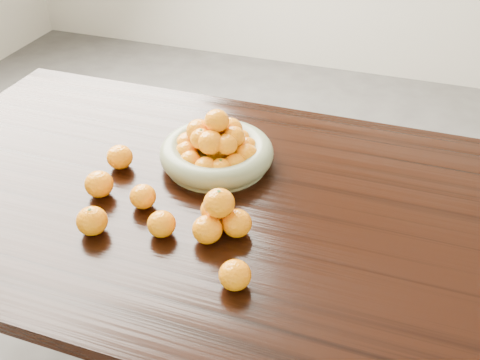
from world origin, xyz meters
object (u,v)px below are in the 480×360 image
(dining_table, at_px, (259,232))
(loose_orange_0, at_px, (92,221))
(fruit_bowl, at_px, (216,149))
(orange_pyramid, at_px, (220,216))

(dining_table, relative_size, loose_orange_0, 27.91)
(dining_table, height_order, fruit_bowl, fruit_bowl)
(dining_table, height_order, orange_pyramid, orange_pyramid)
(fruit_bowl, relative_size, loose_orange_0, 4.28)
(orange_pyramid, xyz_separation_m, loose_orange_0, (-0.27, -0.09, -0.01))
(dining_table, bearing_deg, orange_pyramid, -116.03)
(dining_table, height_order, loose_orange_0, loose_orange_0)
(loose_orange_0, bearing_deg, orange_pyramid, 19.04)
(dining_table, relative_size, orange_pyramid, 14.55)
(orange_pyramid, bearing_deg, fruit_bowl, 112.25)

